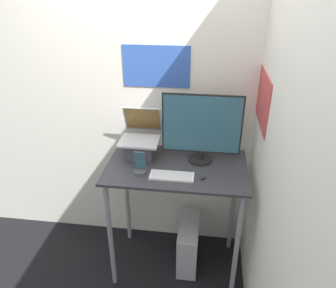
# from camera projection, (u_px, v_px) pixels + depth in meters

# --- Properties ---
(wall_back) EXTENTS (6.00, 0.06, 2.60)m
(wall_back) POSITION_uv_depth(u_px,v_px,m) (182.00, 109.00, 2.64)
(wall_back) COLOR silver
(wall_back) RESTS_ON ground_plane
(wall_side_right) EXTENTS (0.06, 6.00, 2.60)m
(wall_side_right) POSITION_uv_depth(u_px,v_px,m) (273.00, 156.00, 1.95)
(wall_side_right) COLOR silver
(wall_side_right) RESTS_ON ground_plane
(desk) EXTENTS (1.04, 0.62, 1.00)m
(desk) POSITION_uv_depth(u_px,v_px,m) (176.00, 184.00, 2.50)
(desk) COLOR #333338
(desk) RESTS_ON ground_plane
(laptop) EXTENTS (0.30, 0.33, 0.37)m
(laptop) POSITION_uv_depth(u_px,v_px,m) (140.00, 144.00, 2.52)
(laptop) COLOR #4C4C51
(laptop) RESTS_ON desk
(monitor) EXTENTS (0.58, 0.18, 0.53)m
(monitor) POSITION_uv_depth(u_px,v_px,m) (202.00, 129.00, 2.39)
(monitor) COLOR black
(monitor) RESTS_ON desk
(keyboard) EXTENTS (0.31, 0.12, 0.02)m
(keyboard) POSITION_uv_depth(u_px,v_px,m) (172.00, 176.00, 2.30)
(keyboard) COLOR white
(keyboard) RESTS_ON desk
(mouse) EXTENTS (0.03, 0.05, 0.02)m
(mouse) POSITION_uv_depth(u_px,v_px,m) (202.00, 177.00, 2.28)
(mouse) COLOR #262626
(mouse) RESTS_ON desk
(cell_phone) EXTENTS (0.09, 0.09, 0.18)m
(cell_phone) POSITION_uv_depth(u_px,v_px,m) (140.00, 167.00, 2.32)
(cell_phone) COLOR #4C4C51
(cell_phone) RESTS_ON desk
(computer_tower) EXTENTS (0.16, 0.44, 0.41)m
(computer_tower) POSITION_uv_depth(u_px,v_px,m) (188.00, 243.00, 2.82)
(computer_tower) COLOR silver
(computer_tower) RESTS_ON ground_plane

